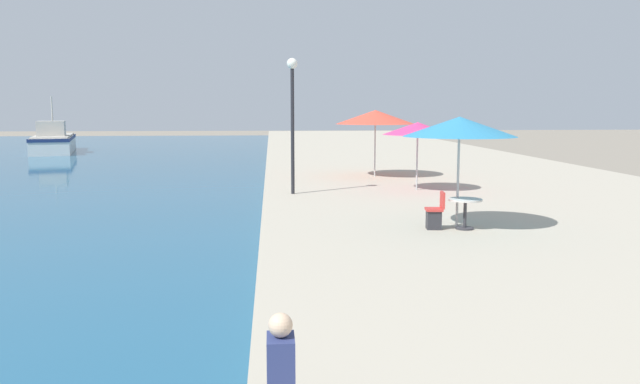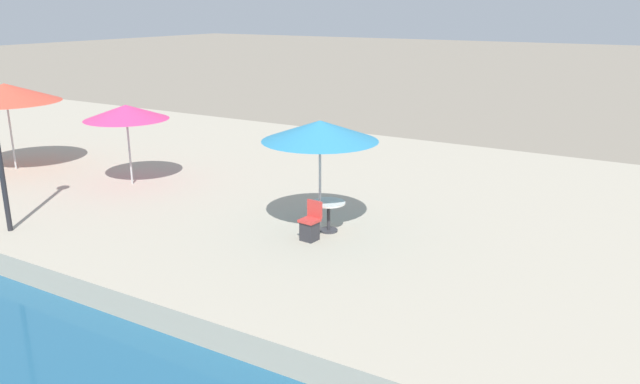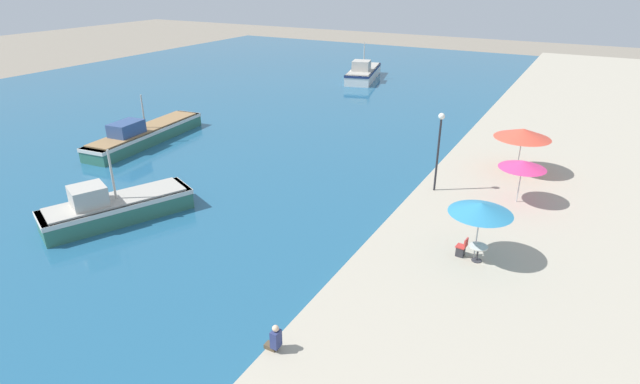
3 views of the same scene
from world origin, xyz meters
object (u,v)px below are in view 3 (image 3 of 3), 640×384
object	(u,v)px
cafe_umbrella_pink	(481,208)
cafe_chair_left	(461,250)
fishing_boat_mid	(145,134)
lamppost	(439,139)
cafe_umbrella_striped	(523,133)
fishing_boat_far	(363,72)
person_at_quay	(275,339)
fishing_boat_near	(115,207)
cafe_table	(478,250)
cafe_umbrella_white	(523,164)

from	to	relation	value
cafe_umbrella_pink	cafe_chair_left	xyz separation A→B (m)	(-0.57, -0.08, -2.14)
cafe_chair_left	fishing_boat_mid	bearing A→B (deg)	82.81
cafe_umbrella_pink	lamppost	distance (m)	7.51
cafe_umbrella_striped	lamppost	size ratio (longest dim) A/B	0.74
fishing_boat_far	lamppost	world-z (taller)	lamppost
person_at_quay	cafe_umbrella_striped	bearing A→B (deg)	78.06
fishing_boat_mid	fishing_boat_far	xyz separation A→B (m)	(4.69, 30.29, 0.13)
fishing_boat_far	person_at_quay	xyz separation A→B (m)	(17.17, -45.20, 0.14)
fishing_boat_near	cafe_table	world-z (taller)	fishing_boat_near
fishing_boat_mid	fishing_boat_far	size ratio (longest dim) A/B	1.14
cafe_table	cafe_chair_left	world-z (taller)	cafe_chair_left
fishing_boat_near	person_at_quay	world-z (taller)	fishing_boat_near
cafe_umbrella_pink	cafe_umbrella_striped	size ratio (longest dim) A/B	0.80
fishing_boat_far	person_at_quay	bearing A→B (deg)	-83.44
cafe_umbrella_pink	lamppost	bearing A→B (deg)	120.23
fishing_boat_near	lamppost	distance (m)	17.88
fishing_boat_near	fishing_boat_mid	xyz separation A→B (m)	(-8.56, 10.10, -0.04)
fishing_boat_far	cafe_umbrella_pink	size ratio (longest dim) A/B	3.63
fishing_boat_far	cafe_table	bearing A→B (deg)	-73.24
fishing_boat_near	cafe_umbrella_pink	bearing A→B (deg)	37.79
fishing_boat_mid	cafe_table	size ratio (longest dim) A/B	14.06
lamppost	cafe_umbrella_white	bearing A→B (deg)	7.85
fishing_boat_mid	cafe_umbrella_white	xyz separation A→B (m)	(26.99, 1.26, 2.02)
cafe_table	person_at_quay	bearing A→B (deg)	-117.35
fishing_boat_mid	person_at_quay	world-z (taller)	fishing_boat_mid
fishing_boat_near	cafe_table	xyz separation A→B (m)	(17.92, 4.13, 0.31)
fishing_boat_far	cafe_umbrella_white	distance (m)	36.65
cafe_chair_left	cafe_umbrella_striped	bearing A→B (deg)	3.28
person_at_quay	fishing_boat_near	bearing A→B (deg)	160.12
fishing_boat_far	person_at_quay	world-z (taller)	fishing_boat_far
cafe_chair_left	person_at_quay	world-z (taller)	person_at_quay
cafe_umbrella_white	fishing_boat_near	bearing A→B (deg)	-148.35
person_at_quay	fishing_boat_mid	bearing A→B (deg)	145.69
cafe_umbrella_white	cafe_table	size ratio (longest dim) A/B	3.10
fishing_boat_near	lamppost	xyz separation A→B (m)	(13.99, 10.75, 2.87)
cafe_umbrella_pink	cafe_umbrella_white	distance (m)	7.12
cafe_chair_left	person_at_quay	xyz separation A→B (m)	(-3.90, -9.01, 0.13)
cafe_umbrella_striped	cafe_table	world-z (taller)	cafe_umbrella_striped
cafe_umbrella_pink	cafe_chair_left	size ratio (longest dim) A/B	2.98
cafe_chair_left	lamppost	distance (m)	7.80
fishing_boat_near	fishing_boat_mid	bearing A→B (deg)	154.51
cafe_chair_left	fishing_boat_far	bearing A→B (deg)	35.92
cafe_umbrella_pink	cafe_table	xyz separation A→B (m)	(0.15, -0.15, -1.93)
fishing_boat_mid	fishing_boat_far	world-z (taller)	fishing_boat_far
cafe_umbrella_striped	person_at_quay	xyz separation A→B (m)	(-4.41, -20.83, -2.08)
fishing_boat_near	lamppost	world-z (taller)	lamppost
fishing_boat_far	lamppost	bearing A→B (deg)	-73.16
person_at_quay	cafe_umbrella_pink	bearing A→B (deg)	63.81
cafe_chair_left	cafe_umbrella_pink	bearing A→B (deg)	-76.56
person_at_quay	cafe_table	bearing A→B (deg)	62.65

